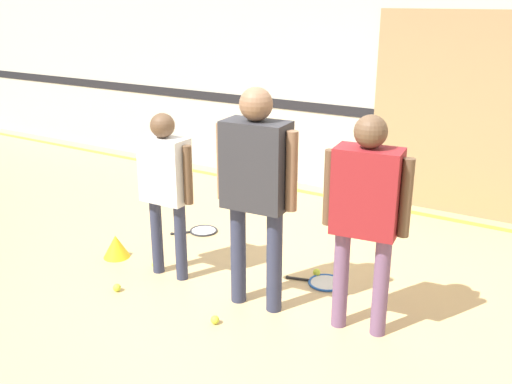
{
  "coord_description": "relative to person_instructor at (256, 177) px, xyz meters",
  "views": [
    {
      "loc": [
        2.03,
        -3.5,
        2.34
      ],
      "look_at": [
        -0.07,
        -0.08,
        0.95
      ],
      "focal_mm": 40.0,
      "sensor_mm": 36.0,
      "label": 1
    }
  ],
  "objects": [
    {
      "name": "training_cone",
      "position": [
        -1.59,
        0.06,
        -0.96
      ],
      "size": [
        0.25,
        0.25,
        0.22
      ],
      "color": "yellow",
      "rests_on": "ground_plane"
    },
    {
      "name": "ground_plane",
      "position": [
        0.07,
        0.08,
        -1.07
      ],
      "size": [
        16.0,
        16.0,
        0.0
      ],
      "primitive_type": "plane",
      "color": "tan"
    },
    {
      "name": "wall_panel",
      "position": [
        0.92,
        2.93,
        0.03
      ],
      "size": [
        2.18,
        0.05,
        2.21
      ],
      "color": "#9E7F56",
      "rests_on": "ground_plane"
    },
    {
      "name": "tennis_ball_near_instructor",
      "position": [
        -0.12,
        -0.4,
        -1.04
      ],
      "size": [
        0.07,
        0.07,
        0.07
      ],
      "primitive_type": "sphere",
      "color": "#CCE038",
      "rests_on": "ground_plane"
    },
    {
      "name": "tennis_ball_stray_right",
      "position": [
        -1.12,
        0.08,
        -1.04
      ],
      "size": [
        0.07,
        0.07,
        0.07
      ],
      "primitive_type": "sphere",
      "color": "#CCE038",
      "rests_on": "ground_plane"
    },
    {
      "name": "racket_second_spare",
      "position": [
        -1.26,
        0.97,
        -1.06
      ],
      "size": [
        0.45,
        0.47,
        0.03
      ],
      "rotation": [
        0.0,
        0.0,
        3.96
      ],
      "color": "#28282D",
      "rests_on": "ground_plane"
    },
    {
      "name": "person_student_left",
      "position": [
        -0.92,
        0.04,
        -0.18
      ],
      "size": [
        0.55,
        0.23,
        1.45
      ],
      "rotation": [
        0.0,
        0.0,
        0.02
      ],
      "color": "#2D334C",
      "rests_on": "ground_plane"
    },
    {
      "name": "tennis_ball_stray_left",
      "position": [
        -1.11,
        -0.42,
        -1.04
      ],
      "size": [
        0.07,
        0.07,
        0.07
      ],
      "primitive_type": "sphere",
      "color": "#CCE038",
      "rests_on": "ground_plane"
    },
    {
      "name": "racket_spare_on_floor",
      "position": [
        0.31,
        0.61,
        -1.06
      ],
      "size": [
        0.54,
        0.38,
        0.03
      ],
      "rotation": [
        0.0,
        0.0,
        3.41
      ],
      "color": "blue",
      "rests_on": "ground_plane"
    },
    {
      "name": "person_instructor",
      "position": [
        0.0,
        0.0,
        0.0
      ],
      "size": [
        0.66,
        0.3,
        1.74
      ],
      "rotation": [
        0.0,
        0.0,
        0.08
      ],
      "color": "#2D334C",
      "rests_on": "ground_plane"
    },
    {
      "name": "person_student_right",
      "position": [
        0.83,
        0.1,
        -0.08
      ],
      "size": [
        0.61,
        0.3,
        1.61
      ],
      "rotation": [
        0.0,
        0.0,
        -3.02
      ],
      "color": "#6B4C70",
      "rests_on": "ground_plane"
    },
    {
      "name": "floor_stripe",
      "position": [
        0.07,
        2.69,
        -1.07
      ],
      "size": [
        14.4,
        0.1,
        0.01
      ],
      "color": "yellow",
      "rests_on": "ground_plane"
    },
    {
      "name": "tennis_ball_by_spare_racket",
      "position": [
        0.2,
        0.7,
        -1.04
      ],
      "size": [
        0.07,
        0.07,
        0.07
      ],
      "primitive_type": "sphere",
      "color": "#CCE038",
      "rests_on": "ground_plane"
    },
    {
      "name": "wall_back",
      "position": [
        0.07,
        2.99,
        0.52
      ],
      "size": [
        16.0,
        0.07,
        3.2
      ],
      "color": "beige",
      "rests_on": "ground_plane"
    }
  ]
}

